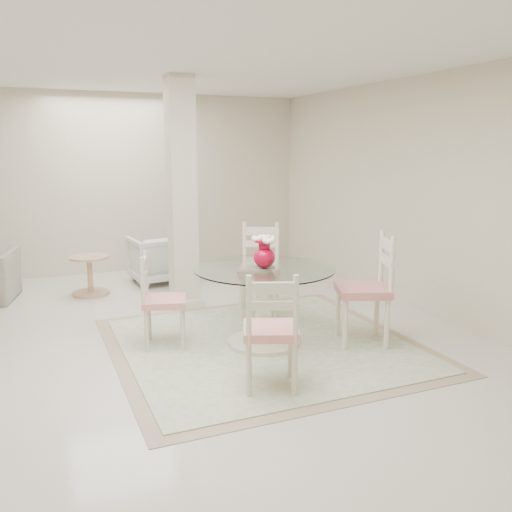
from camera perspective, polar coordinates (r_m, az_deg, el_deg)
name	(u,v)px	position (r m, az deg, el deg)	size (l,w,h in m)	color
ground	(171,346)	(5.39, -8.95, -9.34)	(7.00, 7.00, 0.00)	beige
room_shell	(165,152)	(5.05, -9.61, 10.78)	(6.02, 7.02, 2.71)	beige
column	(182,195)	(6.45, -7.82, 6.43)	(0.30, 0.30, 2.70)	beige
area_rug	(264,344)	(5.35, 0.85, -9.28)	(2.86, 2.86, 0.02)	tan
dining_table	(264,306)	(5.22, 0.86, -5.31)	(1.34, 1.34, 0.77)	beige
red_vase	(264,252)	(5.10, 0.89, 0.47)	(0.24, 0.23, 0.31)	#AE0523
dining_chair_east	(371,281)	(5.31, 12.02, -2.58)	(0.63, 0.63, 1.21)	#F3E4C8
dining_chair_north	(260,262)	(6.16, 0.42, -0.66)	(0.62, 0.62, 1.16)	#F3EAC8
dining_chair_west	(157,294)	(5.23, -10.35, -3.91)	(0.50, 0.50, 1.01)	beige
dining_chair_south	(271,323)	(4.20, 1.61, -7.08)	(0.55, 0.55, 1.07)	beige
armchair_white	(158,259)	(7.82, -10.32, -0.31)	(0.72, 0.74, 0.67)	silver
side_table	(90,277)	(7.38, -17.06, -2.12)	(0.49, 0.49, 0.51)	tan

